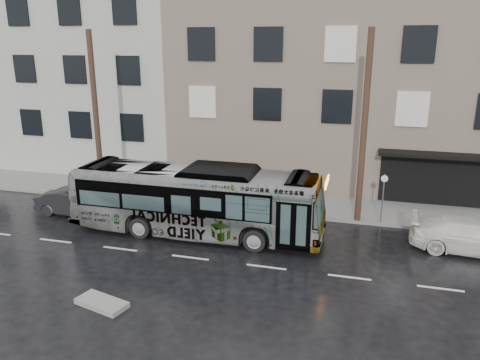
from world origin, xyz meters
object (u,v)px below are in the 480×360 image
at_px(utility_pole_rear, 96,117).
at_px(dark_sedan, 75,202).
at_px(utility_pole_front, 364,129).
at_px(sign_post, 383,198).
at_px(bus, 196,200).
at_px(white_sedan, 471,236).

distance_m(utility_pole_rear, dark_sedan, 4.79).
xyz_separation_m(utility_pole_front, utility_pole_rear, (-14.00, 0.00, 0.00)).
xyz_separation_m(utility_pole_rear, sign_post, (15.10, 0.00, -3.30)).
bearing_deg(bus, white_sedan, -84.07).
bearing_deg(dark_sedan, utility_pole_front, -77.81).
xyz_separation_m(sign_post, dark_sedan, (-15.03, -2.66, -0.68)).
distance_m(utility_pole_rear, white_sedan, 19.20).
distance_m(utility_pole_front, white_sedan, 6.48).
distance_m(bus, white_sedan, 11.90).
relative_size(bus, dark_sedan, 2.87).
height_order(utility_pole_rear, sign_post, utility_pole_rear).
distance_m(sign_post, bus, 8.89).
bearing_deg(sign_post, dark_sedan, -169.97).
relative_size(utility_pole_front, dark_sedan, 2.23).
relative_size(utility_pole_front, bus, 0.78).
xyz_separation_m(sign_post, bus, (-8.24, -3.34, 0.26)).
bearing_deg(dark_sedan, utility_pole_rear, 2.81).
relative_size(utility_pole_front, sign_post, 3.75).
distance_m(sign_post, white_sedan, 4.22).
bearing_deg(utility_pole_rear, bus, -25.97).
bearing_deg(utility_pole_front, white_sedan, -24.76).
distance_m(utility_pole_front, utility_pole_rear, 14.00).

